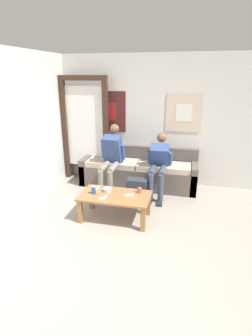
{
  "coord_description": "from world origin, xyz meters",
  "views": [
    {
      "loc": [
        0.79,
        -2.3,
        2.17
      ],
      "look_at": [
        -0.18,
        1.74,
        0.67
      ],
      "focal_mm": 28.0,
      "sensor_mm": 36.0,
      "label": 1
    }
  ],
  "objects_px": {
    "couch": "(138,172)",
    "person_seated_teen": "(159,162)",
    "backpack": "(137,191)",
    "game_controller_far_center": "(103,198)",
    "game_controller_near_right": "(129,195)",
    "drink_can_blue": "(94,190)",
    "person_seated_adult": "(111,156)",
    "coffee_table": "(115,199)",
    "game_controller_near_left": "(97,188)",
    "pillar_candle": "(140,190)",
    "ceramic_bowl": "(107,190)"
  },
  "relations": [
    {
      "from": "couch",
      "to": "pillar_candle",
      "type": "distance_m",
      "value": 1.25
    },
    {
      "from": "person_seated_teen",
      "to": "pillar_candle",
      "type": "distance_m",
      "value": 0.95
    },
    {
      "from": "coffee_table",
      "to": "drink_can_blue",
      "type": "bearing_deg",
      "value": -174.08
    },
    {
      "from": "person_seated_adult",
      "to": "game_controller_near_left",
      "type": "relative_size",
      "value": 8.64
    },
    {
      "from": "drink_can_blue",
      "to": "game_controller_near_right",
      "type": "relative_size",
      "value": 0.85
    },
    {
      "from": "couch",
      "to": "person_seated_adult",
      "type": "bearing_deg",
      "value": -145.59
    },
    {
      "from": "coffee_table",
      "to": "game_controller_far_center",
      "type": "xyz_separation_m",
      "value": [
        -0.14,
        -0.16,
        0.08
      ]
    },
    {
      "from": "person_seated_adult",
      "to": "game_controller_far_center",
      "type": "distance_m",
      "value": 1.28
    },
    {
      "from": "game_controller_near_left",
      "to": "game_controller_far_center",
      "type": "relative_size",
      "value": 1.06
    },
    {
      "from": "couch",
      "to": "person_seated_teen",
      "type": "distance_m",
      "value": 0.63
    },
    {
      "from": "person_seated_adult",
      "to": "drink_can_blue",
      "type": "distance_m",
      "value": 1.12
    },
    {
      "from": "backpack",
      "to": "game_controller_near_right",
      "type": "distance_m",
      "value": 0.67
    },
    {
      "from": "coffee_table",
      "to": "person_seated_adult",
      "type": "bearing_deg",
      "value": 109.2
    },
    {
      "from": "couch",
      "to": "coffee_table",
      "type": "bearing_deg",
      "value": -94.0
    },
    {
      "from": "coffee_table",
      "to": "person_seated_teen",
      "type": "height_order",
      "value": "person_seated_teen"
    },
    {
      "from": "coffee_table",
      "to": "backpack",
      "type": "distance_m",
      "value": 0.71
    },
    {
      "from": "game_controller_near_left",
      "to": "ceramic_bowl",
      "type": "bearing_deg",
      "value": -20.33
    },
    {
      "from": "coffee_table",
      "to": "game_controller_far_center",
      "type": "distance_m",
      "value": 0.23
    },
    {
      "from": "coffee_table",
      "to": "backpack",
      "type": "relative_size",
      "value": 2.53
    },
    {
      "from": "person_seated_adult",
      "to": "game_controller_near_right",
      "type": "height_order",
      "value": "person_seated_adult"
    },
    {
      "from": "game_controller_near_right",
      "to": "game_controller_near_left",
      "type": "bearing_deg",
      "value": 166.43
    },
    {
      "from": "person_seated_teen",
      "to": "pillar_candle",
      "type": "relative_size",
      "value": 11.93
    },
    {
      "from": "person_seated_teen",
      "to": "backpack",
      "type": "height_order",
      "value": "person_seated_teen"
    },
    {
      "from": "coffee_table",
      "to": "pillar_candle",
      "type": "height_order",
      "value": "pillar_candle"
    },
    {
      "from": "couch",
      "to": "person_seated_teen",
      "type": "height_order",
      "value": "person_seated_teen"
    },
    {
      "from": "coffee_table",
      "to": "game_controller_near_right",
      "type": "distance_m",
      "value": 0.24
    },
    {
      "from": "game_controller_far_center",
      "to": "ceramic_bowl",
      "type": "bearing_deg",
      "value": 91.52
    },
    {
      "from": "ceramic_bowl",
      "to": "game_controller_near_left",
      "type": "xyz_separation_m",
      "value": [
        -0.19,
        0.07,
        -0.02
      ]
    },
    {
      "from": "person_seated_teen",
      "to": "game_controller_near_left",
      "type": "distance_m",
      "value": 1.3
    },
    {
      "from": "backpack",
      "to": "game_controller_near_left",
      "type": "bearing_deg",
      "value": -138.13
    },
    {
      "from": "coffee_table",
      "to": "game_controller_near_left",
      "type": "distance_m",
      "value": 0.39
    },
    {
      "from": "person_seated_teen",
      "to": "game_controller_near_right",
      "type": "distance_m",
      "value": 1.13
    },
    {
      "from": "person_seated_teen",
      "to": "backpack",
      "type": "distance_m",
      "value": 0.68
    },
    {
      "from": "pillar_candle",
      "to": "couch",
      "type": "bearing_deg",
      "value": 101.86
    },
    {
      "from": "backpack",
      "to": "game_controller_near_left",
      "type": "xyz_separation_m",
      "value": [
        -0.56,
        -0.5,
        0.22
      ]
    },
    {
      "from": "ceramic_bowl",
      "to": "pillar_candle",
      "type": "distance_m",
      "value": 0.51
    },
    {
      "from": "coffee_table",
      "to": "game_controller_near_right",
      "type": "relative_size",
      "value": 7.4
    },
    {
      "from": "pillar_candle",
      "to": "game_controller_near_right",
      "type": "bearing_deg",
      "value": -132.3
    },
    {
      "from": "coffee_table",
      "to": "game_controller_near_left",
      "type": "height_order",
      "value": "game_controller_near_left"
    },
    {
      "from": "person_seated_adult",
      "to": "pillar_candle",
      "type": "bearing_deg",
      "value": -51.02
    },
    {
      "from": "drink_can_blue",
      "to": "couch",
      "type": "bearing_deg",
      "value": 73.19
    },
    {
      "from": "ceramic_bowl",
      "to": "game_controller_far_center",
      "type": "distance_m",
      "value": 0.25
    },
    {
      "from": "couch",
      "to": "person_seated_adult",
      "type": "height_order",
      "value": "person_seated_adult"
    },
    {
      "from": "couch",
      "to": "drink_can_blue",
      "type": "height_order",
      "value": "couch"
    },
    {
      "from": "couch",
      "to": "person_seated_teen",
      "type": "xyz_separation_m",
      "value": [
        0.44,
        -0.3,
        0.34
      ]
    },
    {
      "from": "backpack",
      "to": "game_controller_far_center",
      "type": "distance_m",
      "value": 0.92
    },
    {
      "from": "ceramic_bowl",
      "to": "backpack",
      "type": "bearing_deg",
      "value": 57.57
    },
    {
      "from": "coffee_table",
      "to": "game_controller_far_center",
      "type": "bearing_deg",
      "value": -131.67
    },
    {
      "from": "drink_can_blue",
      "to": "game_controller_near_right",
      "type": "distance_m",
      "value": 0.56
    },
    {
      "from": "backpack",
      "to": "ceramic_bowl",
      "type": "bearing_deg",
      "value": -122.43
    }
  ]
}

